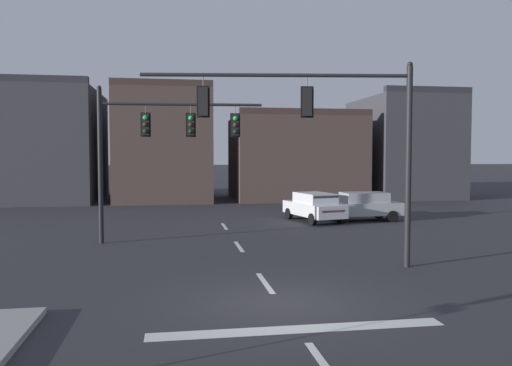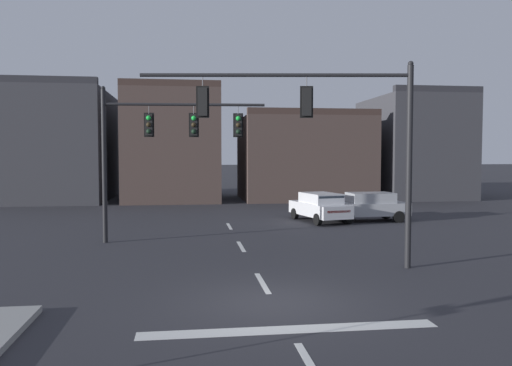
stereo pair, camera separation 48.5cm
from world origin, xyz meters
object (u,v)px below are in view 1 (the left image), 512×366
Objects in this scene: signal_mast_far_side at (154,138)px; car_lot_middle at (314,206)px; car_lot_nearside at (362,206)px; signal_mast_near_side at (329,125)px.

car_lot_middle is at bearing 33.55° from signal_mast_far_side.
car_lot_nearside is 0.96× the size of car_lot_middle.
car_lot_middle is (2.76, 11.52, -3.81)m from signal_mast_near_side.
signal_mast_far_side is 10.88m from car_lot_middle.
car_lot_middle is (-2.77, 0.15, 0.00)m from car_lot_nearside.
car_lot_nearside is (5.53, 11.37, -3.81)m from signal_mast_near_side.
signal_mast_far_side reaches higher than car_lot_middle.
car_lot_middle is at bearing 76.55° from signal_mast_near_side.
signal_mast_near_side is at bearing -45.18° from signal_mast_far_side.
signal_mast_far_side is 1.52× the size of car_lot_nearside.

